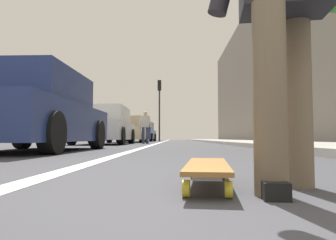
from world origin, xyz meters
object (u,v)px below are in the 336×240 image
object	(u,v)px
pedestrian_distant	(145,125)
skateboard	(207,168)
parked_car_near	(34,113)
parked_car_end	(141,132)
parked_car_far	(129,130)
traffic_light	(159,99)
parked_car_mid	(105,126)

from	to	relation	value
pedestrian_distant	skateboard	bearing A→B (deg)	-173.30
parked_car_near	parked_car_end	size ratio (longest dim) A/B	0.97
parked_car_near	parked_car_far	size ratio (longest dim) A/B	0.94
skateboard	parked_car_end	bearing A→B (deg)	6.87
traffic_light	parked_car_end	bearing A→B (deg)	87.83
parked_car_far	traffic_light	distance (m)	6.81
traffic_light	pedestrian_distant	distance (m)	9.93
pedestrian_distant	parked_car_mid	bearing A→B (deg)	147.35
parked_car_end	pedestrian_distant	world-z (taller)	pedestrian_distant
parked_car_mid	parked_car_far	distance (m)	5.72
skateboard	pedestrian_distant	world-z (taller)	pedestrian_distant
skateboard	parked_car_far	xyz separation A→B (m)	(16.77, 2.83, 0.61)
parked_car_far	parked_car_end	bearing A→B (deg)	-0.54
skateboard	parked_car_far	bearing A→B (deg)	9.57
parked_car_far	traffic_light	size ratio (longest dim) A/B	0.92
skateboard	traffic_light	world-z (taller)	traffic_light
parked_car_mid	parked_car_end	xyz separation A→B (m)	(11.91, -0.22, -0.02)
parked_car_mid	parked_car_far	bearing A→B (deg)	-1.59
parked_car_near	pedestrian_distant	xyz separation A→B (m)	(9.00, -1.26, 0.15)
parked_car_end	traffic_light	size ratio (longest dim) A/B	0.89
skateboard	parked_car_mid	world-z (taller)	parked_car_mid
parked_car_end	traffic_light	distance (m)	2.92
skateboard	parked_car_mid	xyz separation A→B (m)	(11.05, 2.99, 0.63)
parked_car_far	parked_car_near	bearing A→B (deg)	-179.95
parked_car_far	traffic_light	world-z (taller)	traffic_light
skateboard	traffic_light	size ratio (longest dim) A/B	0.18
parked_car_mid	pedestrian_distant	world-z (taller)	pedestrian_distant
parked_car_end	traffic_light	xyz separation A→B (m)	(-0.05, -1.40, 2.56)
parked_car_near	parked_car_end	xyz separation A→B (m)	(18.69, -0.05, -0.01)
parked_car_near	parked_car_mid	size ratio (longest dim) A/B	0.92
skateboard	parked_car_end	xyz separation A→B (m)	(22.97, 2.77, 0.61)
pedestrian_distant	parked_car_end	bearing A→B (deg)	7.11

